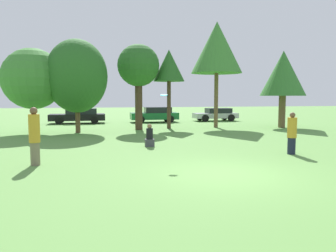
{
  "coord_description": "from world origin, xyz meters",
  "views": [
    {
      "loc": [
        -3.64,
        -9.03,
        2.29
      ],
      "look_at": [
        -1.02,
        3.77,
        1.11
      ],
      "focal_mm": 35.15,
      "sensor_mm": 36.0,
      "label": 1
    }
  ],
  "objects_px": {
    "tree_3": "(169,66)",
    "parked_car_black": "(79,116)",
    "person_thrower": "(35,136)",
    "parked_car_green": "(155,114)",
    "tree_4": "(217,48)",
    "tree_1": "(77,76)",
    "tree_0": "(33,79)",
    "bystander_sitting": "(150,137)",
    "frisbee": "(164,95)",
    "person_catcher": "(292,133)",
    "tree_2": "(138,67)",
    "parked_car_silver": "(216,114)",
    "tree_5": "(283,74)"
  },
  "relations": [
    {
      "from": "tree_1",
      "to": "tree_0",
      "type": "bearing_deg",
      "value": 175.44
    },
    {
      "from": "person_thrower",
      "to": "person_catcher",
      "type": "bearing_deg",
      "value": 0.0
    },
    {
      "from": "bystander_sitting",
      "to": "tree_4",
      "type": "xyz_separation_m",
      "value": [
        6.18,
        8.25,
        5.39
      ]
    },
    {
      "from": "bystander_sitting",
      "to": "tree_1",
      "type": "relative_size",
      "value": 0.18
    },
    {
      "from": "bystander_sitting",
      "to": "tree_1",
      "type": "bearing_deg",
      "value": 118.53
    },
    {
      "from": "tree_1",
      "to": "parked_car_green",
      "type": "bearing_deg",
      "value": 50.29
    },
    {
      "from": "person_thrower",
      "to": "tree_1",
      "type": "relative_size",
      "value": 0.33
    },
    {
      "from": "parked_car_black",
      "to": "parked_car_silver",
      "type": "relative_size",
      "value": 1.13
    },
    {
      "from": "tree_3",
      "to": "tree_5",
      "type": "height_order",
      "value": "tree_5"
    },
    {
      "from": "tree_0",
      "to": "parked_car_black",
      "type": "xyz_separation_m",
      "value": [
        2.21,
        7.29,
        -2.71
      ]
    },
    {
      "from": "tree_4",
      "to": "person_catcher",
      "type": "bearing_deg",
      "value": -94.69
    },
    {
      "from": "bystander_sitting",
      "to": "tree_3",
      "type": "bearing_deg",
      "value": 72.29
    },
    {
      "from": "tree_3",
      "to": "parked_car_black",
      "type": "distance_m",
      "value": 9.7
    },
    {
      "from": "tree_4",
      "to": "parked_car_silver",
      "type": "height_order",
      "value": "tree_4"
    },
    {
      "from": "tree_4",
      "to": "frisbee",
      "type": "bearing_deg",
      "value": -117.98
    },
    {
      "from": "tree_0",
      "to": "parked_car_silver",
      "type": "bearing_deg",
      "value": 27.41
    },
    {
      "from": "tree_0",
      "to": "tree_3",
      "type": "bearing_deg",
      "value": 8.22
    },
    {
      "from": "parked_car_black",
      "to": "parked_car_green",
      "type": "height_order",
      "value": "parked_car_green"
    },
    {
      "from": "parked_car_green",
      "to": "tree_4",
      "type": "bearing_deg",
      "value": 120.76
    },
    {
      "from": "frisbee",
      "to": "person_thrower",
      "type": "bearing_deg",
      "value": -179.44
    },
    {
      "from": "tree_0",
      "to": "frisbee",
      "type": "bearing_deg",
      "value": -58.2
    },
    {
      "from": "tree_2",
      "to": "tree_4",
      "type": "distance_m",
      "value": 6.0
    },
    {
      "from": "tree_0",
      "to": "parked_car_black",
      "type": "relative_size",
      "value": 1.14
    },
    {
      "from": "tree_3",
      "to": "tree_5",
      "type": "xyz_separation_m",
      "value": [
        8.33,
        -0.93,
        -0.48
      ]
    },
    {
      "from": "tree_0",
      "to": "tree_5",
      "type": "xyz_separation_m",
      "value": [
        17.18,
        0.34,
        0.56
      ]
    },
    {
      "from": "person_thrower",
      "to": "parked_car_green",
      "type": "xyz_separation_m",
      "value": [
        6.92,
        17.43,
        -0.29
      ]
    },
    {
      "from": "parked_car_black",
      "to": "bystander_sitting",
      "type": "bearing_deg",
      "value": 105.06
    },
    {
      "from": "tree_5",
      "to": "parked_car_black",
      "type": "bearing_deg",
      "value": 155.12
    },
    {
      "from": "tree_5",
      "to": "parked_car_silver",
      "type": "relative_size",
      "value": 1.37
    },
    {
      "from": "tree_0",
      "to": "parked_car_green",
      "type": "xyz_separation_m",
      "value": [
        8.83,
        7.24,
        -2.67
      ]
    },
    {
      "from": "tree_0",
      "to": "parked_car_black",
      "type": "bearing_deg",
      "value": 73.1
    },
    {
      "from": "person_thrower",
      "to": "tree_1",
      "type": "height_order",
      "value": "tree_1"
    },
    {
      "from": "tree_0",
      "to": "parked_car_green",
      "type": "bearing_deg",
      "value": 39.36
    },
    {
      "from": "tree_3",
      "to": "parked_car_silver",
      "type": "xyz_separation_m",
      "value": [
        5.86,
        6.35,
        -3.78
      ]
    },
    {
      "from": "tree_4",
      "to": "bystander_sitting",
      "type": "bearing_deg",
      "value": -126.82
    },
    {
      "from": "tree_3",
      "to": "parked_car_black",
      "type": "relative_size",
      "value": 1.21
    },
    {
      "from": "person_catcher",
      "to": "tree_2",
      "type": "height_order",
      "value": "tree_2"
    },
    {
      "from": "tree_0",
      "to": "person_catcher",
      "type": "bearing_deg",
      "value": -41.0
    },
    {
      "from": "frisbee",
      "to": "tree_0",
      "type": "bearing_deg",
      "value": 121.8
    },
    {
      "from": "tree_5",
      "to": "tree_3",
      "type": "bearing_deg",
      "value": 173.6
    },
    {
      "from": "tree_4",
      "to": "parked_car_green",
      "type": "xyz_separation_m",
      "value": [
        -3.6,
        5.85,
        -5.12
      ]
    },
    {
      "from": "bystander_sitting",
      "to": "parked_car_green",
      "type": "distance_m",
      "value": 14.33
    },
    {
      "from": "bystander_sitting",
      "to": "parked_car_black",
      "type": "xyz_separation_m",
      "value": [
        -4.04,
        14.14,
        0.23
      ]
    },
    {
      "from": "tree_2",
      "to": "parked_car_black",
      "type": "bearing_deg",
      "value": 124.81
    },
    {
      "from": "parked_car_green",
      "to": "parked_car_silver",
      "type": "height_order",
      "value": "parked_car_green"
    },
    {
      "from": "tree_0",
      "to": "parked_car_green",
      "type": "height_order",
      "value": "tree_0"
    },
    {
      "from": "tree_4",
      "to": "tree_1",
      "type": "bearing_deg",
      "value": -170.71
    },
    {
      "from": "frisbee",
      "to": "bystander_sitting",
      "type": "xyz_separation_m",
      "value": [
        -0.04,
        3.29,
        -1.91
      ]
    },
    {
      "from": "bystander_sitting",
      "to": "frisbee",
      "type": "bearing_deg",
      "value": -89.25
    },
    {
      "from": "person_catcher",
      "to": "bystander_sitting",
      "type": "distance_m",
      "value": 6.12
    }
  ]
}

